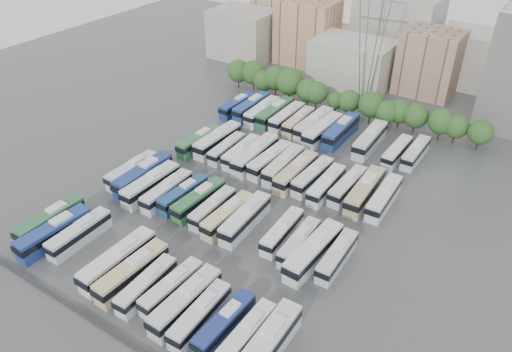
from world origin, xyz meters
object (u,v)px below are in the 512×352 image
Objects in this scene: bus_r1_s3 at (167,191)px; bus_r1_s6 at (213,208)px; bus_r0_s1 at (55,233)px; bus_r1_s13 at (337,256)px; bus_r0_s8 at (172,287)px; bus_r3_s10 at (370,139)px; bus_r0_s5 at (118,260)px; bus_r3_s0 at (237,105)px; bus_r1_s4 at (183,194)px; bus_r3_s8 at (341,131)px; bus_r2_s13 at (384,197)px; electricity_pylon at (372,30)px; bus_r3_s4 at (287,117)px; bus_r0_s9 at (186,301)px; bus_r1_s1 at (143,175)px; bus_r0_s10 at (200,315)px; bus_r1_s5 at (199,200)px; bus_r2_s11 at (348,186)px; bus_r0_s7 at (147,285)px; bus_r2_s3 at (227,148)px; bus_r3_s1 at (252,107)px; bus_r0_s2 at (79,234)px; bus_r2_s8 at (296,172)px; bus_r2_s9 at (313,176)px; bus_r2_s10 at (326,185)px; bus_r0_s0 at (51,220)px; bus_r0_s6 at (132,272)px; bus_r3_s12 at (397,152)px; bus_r1_s0 at (133,171)px; bus_r1_s2 at (151,184)px; bus_r2_s6 at (270,160)px; bus_r0_s13 at (266,346)px; bus_r2_s4 at (241,152)px; bus_r2_s1 at (199,141)px; bus_r0_s11 at (225,323)px; bus_r1_s11 at (299,242)px; bus_r3_s7 at (323,130)px; bus_r1_s10 at (282,231)px; bus_r3_s2 at (262,111)px; bus_r3_s3 at (275,113)px; bus_r3_s13 at (416,152)px; bus_r2_s7 at (284,165)px.

bus_r1_s3 is 1.08× the size of bus_r1_s6.
bus_r1_s13 is (39.61, 20.02, -0.30)m from bus_r0_s1.
bus_r0_s8 is 0.82× the size of bus_r3_s10.
bus_r3_s0 is (-16.47, 53.82, -0.27)m from bus_r0_s5.
bus_r1_s4 is 38.83m from bus_r3_s8.
bus_r2_s13 is at bearing 87.10° from bus_r1_s13.
bus_r0_s8 is (2.95, -73.71, -16.97)m from electricity_pylon.
bus_r3_s8 is (-0.09, 54.61, 0.38)m from bus_r0_s8.
bus_r3_s4 is 0.90× the size of bus_r3_s10.
bus_r1_s1 reaches higher than bus_r0_s9.
bus_r1_s3 is (-22.74, 18.83, 0.07)m from bus_r0_s10.
bus_r1_s5 is 26.95m from bus_r2_s11.
bus_r0_s7 is 0.89× the size of bus_r2_s13.
bus_r2_s3 is (-16.51, 35.49, -0.03)m from bus_r0_s8.
bus_r3_s1 is 9.64m from bus_r3_s4.
bus_r2_s8 reaches higher than bus_r0_s2.
bus_r3_s10 is (9.95, 56.06, 0.38)m from bus_r0_s7.
bus_r2_s9 is at bearing -35.78° from bus_r3_s1.
bus_r0_s0 is at bearing -134.73° from bus_r2_s10.
bus_r3_s12 is (19.57, 54.35, -0.22)m from bus_r0_s6.
bus_r2_s9 is (29.41, 17.09, -0.01)m from bus_r1_s0.
bus_r3_s4 is (-13.36, 54.24, 0.19)m from bus_r0_s8.
bus_r1_s2 reaches higher than bus_r2_s6.
bus_r2_s6 reaches higher than bus_r1_s5.
bus_r0_s5 is at bearing 178.61° from bus_r0_s9.
bus_r0_s13 is 47.52m from bus_r2_s4.
bus_r1_s1 is 3.46m from bus_r1_s2.
bus_r0_s7 is 0.81× the size of bus_r1_s1.
bus_r0_s9 reaches higher than bus_r2_s1.
bus_r0_s11 is at bearing -59.64° from bus_r3_s1.
bus_r3_s8 reaches higher than bus_r1_s11.
bus_r2_s6 is (-16.66, 18.04, 0.25)m from bus_r1_s11.
bus_r2_s11 is at bearing 27.50° from bus_r1_s1.
bus_r0_s2 is 0.86× the size of bus_r0_s13.
bus_r3_s7 is at bearing 82.38° from bus_r1_s5.
bus_r1_s3 is at bearing -113.70° from bus_r3_s8.
bus_r3_s10 is at bearing 47.81° from bus_r1_s0.
bus_r0_s8 is 0.93× the size of bus_r1_s0.
bus_r1_s10 is 0.87× the size of bus_r3_s2.
bus_r3_s3 reaches higher than bus_r1_s5.
bus_r0_s10 is at bearing -6.17° from bus_r0_s2.
bus_r0_s6 is at bearing -111.96° from bus_r3_s13.
bus_r3_s1 reaches higher than bus_r2_s13.
bus_r1_s3 is 0.94× the size of bus_r2_s6.
bus_r3_s2 is at bearing -129.55° from electricity_pylon.
bus_r2_s4 is at bearing 178.95° from bus_r2_s7.
bus_r3_s8 reaches higher than bus_r3_s2.
bus_r0_s2 is 35.01m from bus_r2_s3.
bus_r2_s3 is 0.81× the size of bus_r3_s8.
bus_r2_s13 is 40.13m from bus_r3_s2.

